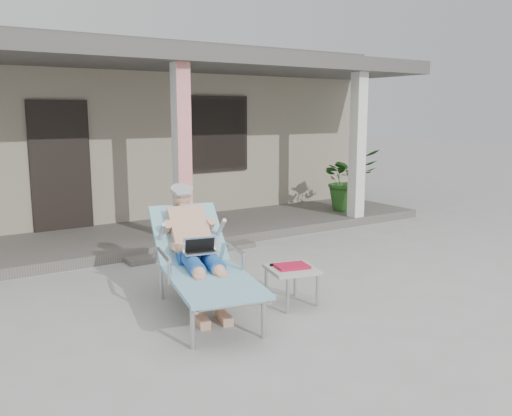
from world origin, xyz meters
TOP-DOWN VIEW (x-y plane):
  - ground at (0.00, 0.00)m, footprint 60.00×60.00m
  - house at (0.00, 6.50)m, footprint 10.40×5.40m
  - porch_deck at (0.00, 3.00)m, footprint 10.00×2.00m
  - porch_overhang at (0.00, 2.95)m, footprint 10.00×2.30m
  - porch_step at (0.00, 1.85)m, footprint 2.00×0.30m
  - lounger at (-0.92, -0.13)m, footprint 1.17×2.12m
  - side_table at (-0.05, -0.62)m, footprint 0.59×0.59m
  - potted_palm at (3.85, 2.74)m, footprint 1.29×1.18m

SIDE VIEW (x-z plane):
  - ground at x=0.00m, z-range 0.00..0.00m
  - porch_step at x=0.00m, z-range 0.00..0.07m
  - porch_deck at x=0.00m, z-range 0.00..0.15m
  - side_table at x=-0.05m, z-range 0.15..0.60m
  - potted_palm at x=3.85m, z-range 0.15..1.37m
  - lounger at x=-0.92m, z-range 0.15..1.48m
  - house at x=0.00m, z-range 0.02..3.32m
  - porch_overhang at x=0.00m, z-range 1.36..4.21m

